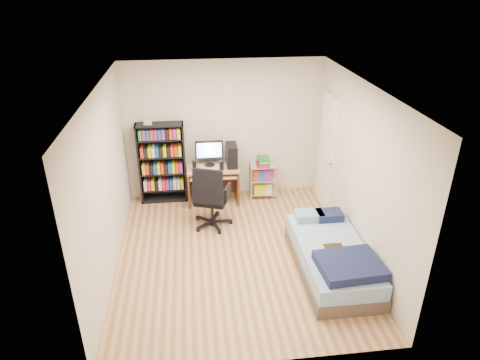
{
  "coord_description": "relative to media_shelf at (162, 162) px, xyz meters",
  "views": [
    {
      "loc": [
        -0.58,
        -5.23,
        3.8
      ],
      "look_at": [
        0.09,
        0.4,
        1.03
      ],
      "focal_mm": 32.0,
      "sensor_mm": 36.0,
      "label": 1
    }
  ],
  "objects": [
    {
      "name": "room",
      "position": [
        1.13,
        -1.84,
        0.5
      ],
      "size": [
        3.58,
        4.08,
        2.58
      ],
      "color": "tan",
      "rests_on": "ground"
    },
    {
      "name": "wire_cart",
      "position": [
        1.81,
        -0.08,
        -0.24
      ],
      "size": [
        0.51,
        0.38,
        0.79
      ],
      "rotation": [
        0.0,
        0.0,
        -0.06
      ],
      "color": "white",
      "rests_on": "room"
    },
    {
      "name": "door",
      "position": [
        2.85,
        -0.49,
        0.25
      ],
      "size": [
        0.12,
        0.8,
        2.0
      ],
      "color": "white",
      "rests_on": "room"
    },
    {
      "name": "computer_desk",
      "position": [
        0.97,
        -0.13,
        -0.14
      ],
      "size": [
        0.91,
        0.53,
        1.14
      ],
      "color": "tan",
      "rests_on": "room"
    },
    {
      "name": "bed",
      "position": [
        2.4,
        -2.41,
        -0.52
      ],
      "size": [
        0.92,
        1.85,
        0.53
      ],
      "color": "brown",
      "rests_on": "room"
    },
    {
      "name": "media_shelf",
      "position": [
        0.0,
        0.0,
        0.0
      ],
      "size": [
        0.82,
        0.27,
        1.53
      ],
      "color": "black",
      "rests_on": "room"
    },
    {
      "name": "office_chair",
      "position": [
        0.8,
        -1.02,
        -0.4
      ],
      "size": [
        0.83,
        0.83,
        1.1
      ],
      "rotation": [
        0.0,
        0.0,
        -0.33
      ],
      "color": "black",
      "rests_on": "room"
    }
  ]
}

